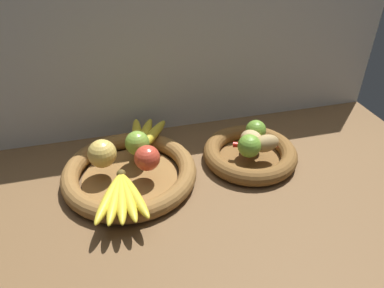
% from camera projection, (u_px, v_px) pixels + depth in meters
% --- Properties ---
extents(ground_plane, '(1.40, 0.90, 0.03)m').
position_uv_depth(ground_plane, '(203.00, 180.00, 1.04)').
color(ground_plane, brown).
extents(back_wall, '(1.40, 0.03, 0.55)m').
position_uv_depth(back_wall, '(178.00, 47.00, 1.12)').
color(back_wall, silver).
rests_on(back_wall, ground_plane).
extents(fruit_bowl_left, '(0.37, 0.37, 0.05)m').
position_uv_depth(fruit_bowl_left, '(130.00, 173.00, 1.01)').
color(fruit_bowl_left, brown).
rests_on(fruit_bowl_left, ground_plane).
extents(fruit_bowl_right, '(0.28, 0.28, 0.05)m').
position_uv_depth(fruit_bowl_right, '(250.00, 154.00, 1.09)').
color(fruit_bowl_right, brown).
rests_on(fruit_bowl_right, ground_plane).
extents(apple_red_right, '(0.07, 0.07, 0.07)m').
position_uv_depth(apple_red_right, '(147.00, 158.00, 0.97)').
color(apple_red_right, '#CC422D').
rests_on(apple_red_right, fruit_bowl_left).
extents(apple_green_back, '(0.07, 0.07, 0.07)m').
position_uv_depth(apple_green_back, '(137.00, 143.00, 1.03)').
color(apple_green_back, '#7AA338').
rests_on(apple_green_back, fruit_bowl_left).
extents(apple_golden_left, '(0.08, 0.08, 0.08)m').
position_uv_depth(apple_golden_left, '(102.00, 154.00, 0.98)').
color(apple_golden_left, '#DBB756').
rests_on(apple_golden_left, fruit_bowl_left).
extents(banana_bunch_front, '(0.14, 0.19, 0.03)m').
position_uv_depth(banana_bunch_front, '(122.00, 196.00, 0.88)').
color(banana_bunch_front, yellow).
rests_on(banana_bunch_front, fruit_bowl_left).
extents(banana_bunch_back, '(0.13, 0.19, 0.03)m').
position_uv_depth(banana_bunch_back, '(144.00, 135.00, 1.10)').
color(banana_bunch_back, gold).
rests_on(banana_bunch_back, fruit_bowl_left).
extents(potato_large, '(0.08, 0.09, 0.05)m').
position_uv_depth(potato_large, '(252.00, 139.00, 1.06)').
color(potato_large, tan).
rests_on(potato_large, fruit_bowl_right).
extents(potato_small, '(0.09, 0.05, 0.05)m').
position_uv_depth(potato_small, '(265.00, 143.00, 1.04)').
color(potato_small, '#A38451').
rests_on(potato_small, fruit_bowl_right).
extents(lime_near, '(0.07, 0.07, 0.07)m').
position_uv_depth(lime_near, '(249.00, 145.00, 1.02)').
color(lime_near, '#6B9E33').
rests_on(lime_near, fruit_bowl_right).
extents(lime_far, '(0.06, 0.06, 0.06)m').
position_uv_depth(lime_far, '(256.00, 130.00, 1.09)').
color(lime_far, olive).
rests_on(lime_far, fruit_bowl_right).
extents(chili_pepper, '(0.13, 0.06, 0.02)m').
position_uv_depth(chili_pepper, '(256.00, 146.00, 1.06)').
color(chili_pepper, red).
rests_on(chili_pepper, fruit_bowl_right).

